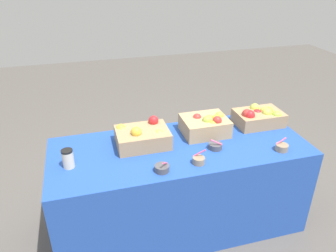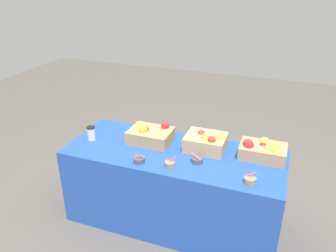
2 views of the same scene
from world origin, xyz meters
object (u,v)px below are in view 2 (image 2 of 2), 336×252
(apple_crate_middle, at_px, (206,142))
(sample_bowl_extra, at_px, (139,160))
(apple_crate_left, at_px, (264,150))
(sample_bowl_far, at_px, (170,164))
(sample_bowl_mid, at_px, (197,160))
(sample_bowl_near, at_px, (250,180))
(coffee_cup, at_px, (91,133))
(apple_crate_right, at_px, (150,135))

(apple_crate_middle, xyz_separation_m, sample_bowl_extra, (-0.46, -0.41, -0.05))
(apple_crate_left, relative_size, sample_bowl_far, 3.57)
(apple_crate_left, distance_m, sample_bowl_mid, 0.57)
(apple_crate_left, xyz_separation_m, sample_bowl_mid, (-0.50, -0.27, -0.05))
(apple_crate_left, height_order, sample_bowl_near, apple_crate_left)
(apple_crate_middle, distance_m, coffee_cup, 1.06)
(sample_bowl_near, bearing_deg, apple_crate_middle, 138.23)
(apple_crate_middle, relative_size, sample_bowl_near, 3.68)
(sample_bowl_near, relative_size, sample_bowl_mid, 0.95)
(sample_bowl_extra, height_order, coffee_cup, coffee_cup)
(apple_crate_right, relative_size, sample_bowl_near, 4.05)
(sample_bowl_far, bearing_deg, coffee_cup, 167.24)
(apple_crate_left, height_order, apple_crate_right, apple_crate_right)
(apple_crate_right, xyz_separation_m, sample_bowl_near, (0.95, -0.35, -0.04))
(sample_bowl_mid, distance_m, coffee_cup, 1.03)
(sample_bowl_near, bearing_deg, apple_crate_left, 83.29)
(sample_bowl_mid, bearing_deg, apple_crate_middle, 86.48)
(sample_bowl_far, relative_size, sample_bowl_extra, 1.10)
(apple_crate_left, height_order, sample_bowl_extra, apple_crate_left)
(apple_crate_right, height_order, sample_bowl_extra, apple_crate_right)
(sample_bowl_mid, xyz_separation_m, coffee_cup, (-1.03, 0.04, 0.04))
(apple_crate_right, distance_m, sample_bowl_extra, 0.38)
(apple_crate_left, xyz_separation_m, sample_bowl_near, (-0.05, -0.42, -0.05))
(sample_bowl_mid, bearing_deg, coffee_cup, 177.55)
(apple_crate_left, height_order, apple_crate_middle, apple_crate_middle)
(sample_bowl_mid, bearing_deg, sample_bowl_extra, -159.37)
(coffee_cup, bearing_deg, sample_bowl_extra, -19.93)
(apple_crate_right, bearing_deg, coffee_cup, -163.43)
(apple_crate_left, distance_m, sample_bowl_near, 0.42)
(apple_crate_middle, height_order, sample_bowl_far, apple_crate_middle)
(sample_bowl_near, height_order, coffee_cup, coffee_cup)
(apple_crate_left, height_order, sample_bowl_far, apple_crate_left)
(apple_crate_left, relative_size, apple_crate_middle, 1.09)
(apple_crate_middle, xyz_separation_m, coffee_cup, (-1.04, -0.19, -0.01))
(apple_crate_middle, relative_size, apple_crate_right, 0.91)
(apple_crate_left, bearing_deg, apple_crate_middle, -176.51)
(sample_bowl_extra, bearing_deg, coffee_cup, 160.07)
(apple_crate_right, relative_size, sample_bowl_far, 3.60)
(apple_crate_right, bearing_deg, sample_bowl_mid, -21.78)
(apple_crate_middle, height_order, sample_bowl_near, apple_crate_middle)
(sample_bowl_extra, distance_m, coffee_cup, 0.62)
(sample_bowl_far, distance_m, sample_bowl_extra, 0.26)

